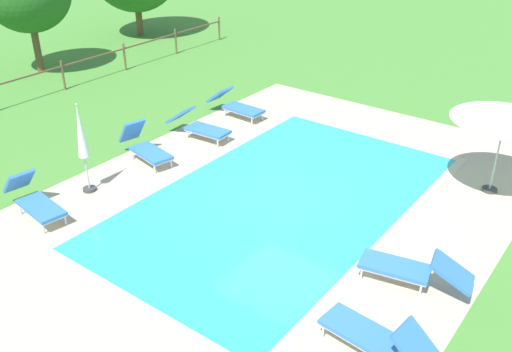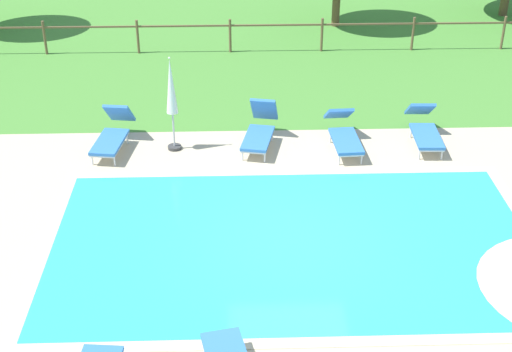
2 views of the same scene
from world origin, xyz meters
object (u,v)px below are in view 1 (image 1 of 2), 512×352
sun_lounger_north_near_steps (35,200)px  sun_lounger_north_end (377,337)px  patio_umbrella_open_foreground (506,114)px  sun_lounger_south_far (236,105)px  sun_lounger_north_mid (411,269)px  sun_lounger_north_far (145,147)px  patio_umbrella_closed_row_west (81,137)px  sun_lounger_south_near_corner (199,126)px

sun_lounger_north_near_steps → sun_lounger_north_end: bearing=-84.7°
patio_umbrella_open_foreground → sun_lounger_south_far: bearing=89.5°
sun_lounger_north_mid → sun_lounger_south_far: (4.57, 7.79, 0.02)m
sun_lounger_north_far → patio_umbrella_closed_row_west: (-1.99, -0.12, 1.03)m
patio_umbrella_open_foreground → patio_umbrella_closed_row_west: bearing=126.7°
patio_umbrella_closed_row_west → sun_lounger_north_near_steps: bearing=177.8°
sun_lounger_north_near_steps → sun_lounger_north_end: sun_lounger_north_near_steps is taller
sun_lounger_south_far → patio_umbrella_closed_row_west: patio_umbrella_closed_row_west is taller
sun_lounger_north_near_steps → patio_umbrella_closed_row_west: bearing=-2.2°
sun_lounger_south_near_corner → patio_umbrella_open_foreground: 8.13m
sun_lounger_north_far → sun_lounger_north_mid: bearing=-95.0°
sun_lounger_north_far → sun_lounger_south_near_corner: (1.95, -0.18, -0.03)m
sun_lounger_south_near_corner → sun_lounger_north_far: bearing=174.8°
sun_lounger_south_near_corner → patio_umbrella_open_foreground: (1.87, -7.74, 1.65)m
sun_lounger_north_near_steps → sun_lounger_north_end: 8.04m
sun_lounger_north_far → sun_lounger_south_far: bearing=-0.0°
sun_lounger_north_mid → sun_lounger_north_end: (-2.00, -0.28, 0.02)m
sun_lounger_north_near_steps → sun_lounger_south_near_corner: 5.37m
sun_lounger_south_near_corner → sun_lounger_north_end: bearing=-120.4°
patio_umbrella_open_foreground → sun_lounger_north_near_steps: bearing=132.7°
sun_lounger_north_mid → sun_lounger_north_far: sun_lounger_north_far is taller
sun_lounger_north_mid → sun_lounger_south_far: size_ratio=1.06×
sun_lounger_north_end → patio_umbrella_closed_row_west: patio_umbrella_closed_row_west is taller
sun_lounger_north_end → sun_lounger_south_near_corner: 9.15m
sun_lounger_north_far → sun_lounger_north_end: size_ratio=0.94×
sun_lounger_north_far → sun_lounger_north_end: bearing=-108.3°
sun_lounger_south_near_corner → patio_umbrella_closed_row_west: bearing=179.1°
sun_lounger_north_mid → sun_lounger_south_far: sun_lounger_south_far is taller
sun_lounger_north_far → sun_lounger_south_near_corner: bearing=-5.2°
sun_lounger_north_end → patio_umbrella_closed_row_west: 8.05m
sun_lounger_north_far → sun_lounger_north_near_steps: bearing=-179.0°
sun_lounger_north_end → patio_umbrella_closed_row_west: bearing=85.1°
patio_umbrella_closed_row_west → sun_lounger_south_near_corner: bearing=-0.9°
sun_lounger_south_far → patio_umbrella_closed_row_west: size_ratio=0.89×
sun_lounger_north_end → patio_umbrella_open_foreground: size_ratio=0.83×
patio_umbrella_open_foreground → sun_lounger_north_end: bearing=-178.7°
patio_umbrella_open_foreground → patio_umbrella_closed_row_west: patio_umbrella_closed_row_west is taller
patio_umbrella_open_foreground → patio_umbrella_closed_row_west: size_ratio=1.08×
sun_lounger_north_end → patio_umbrella_open_foreground: bearing=1.3°
sun_lounger_north_far → patio_umbrella_closed_row_west: 2.25m
sun_lounger_north_far → sun_lounger_south_far: size_ratio=0.95×
sun_lounger_north_far → sun_lounger_south_near_corner: sun_lounger_north_far is taller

